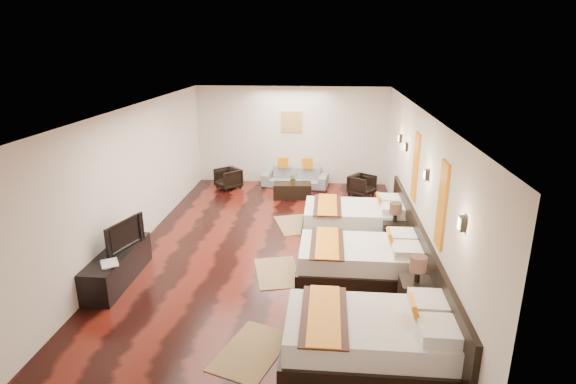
# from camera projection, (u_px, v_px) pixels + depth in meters

# --- Properties ---
(floor) EXTENTS (5.50, 9.50, 0.01)m
(floor) POSITION_uv_depth(u_px,v_px,m) (272.00, 250.00, 9.25)
(floor) COLOR black
(floor) RESTS_ON ground
(ceiling) EXTENTS (5.50, 9.50, 0.01)m
(ceiling) POSITION_uv_depth(u_px,v_px,m) (271.00, 109.00, 8.39)
(ceiling) COLOR white
(ceiling) RESTS_ON floor
(back_wall) EXTENTS (5.50, 0.01, 2.80)m
(back_wall) POSITION_uv_depth(u_px,v_px,m) (292.00, 136.00, 13.32)
(back_wall) COLOR silver
(back_wall) RESTS_ON floor
(left_wall) EXTENTS (0.01, 9.50, 2.80)m
(left_wall) POSITION_uv_depth(u_px,v_px,m) (132.00, 179.00, 9.05)
(left_wall) COLOR silver
(left_wall) RESTS_ON floor
(right_wall) EXTENTS (0.01, 9.50, 2.80)m
(right_wall) POSITION_uv_depth(u_px,v_px,m) (418.00, 186.00, 8.59)
(right_wall) COLOR silver
(right_wall) RESTS_ON floor
(headboard_panel) EXTENTS (0.08, 6.60, 0.90)m
(headboard_panel) POSITION_uv_depth(u_px,v_px,m) (419.00, 251.00, 8.12)
(headboard_panel) COLOR black
(headboard_panel) RESTS_ON floor
(bed_near) EXTENTS (2.29, 1.44, 0.88)m
(bed_near) POSITION_uv_depth(u_px,v_px,m) (372.00, 336.00, 6.02)
(bed_near) COLOR black
(bed_near) RESTS_ON floor
(bed_mid) EXTENTS (2.21, 1.39, 0.84)m
(bed_mid) POSITION_uv_depth(u_px,v_px,m) (361.00, 258.00, 8.22)
(bed_mid) COLOR black
(bed_mid) RESTS_ON floor
(bed_far) EXTENTS (2.25, 1.41, 0.86)m
(bed_far) POSITION_uv_depth(u_px,v_px,m) (355.00, 218.00, 10.12)
(bed_far) COLOR black
(bed_far) RESTS_ON floor
(nightstand_a) EXTENTS (0.47, 0.47, 0.94)m
(nightstand_a) POSITION_uv_depth(u_px,v_px,m) (416.00, 293.00, 7.01)
(nightstand_a) COLOR black
(nightstand_a) RESTS_ON floor
(nightstand_b) EXTENTS (0.45, 0.45, 0.90)m
(nightstand_b) POSITION_uv_depth(u_px,v_px,m) (394.00, 230.00, 9.40)
(nightstand_b) COLOR black
(nightstand_b) RESTS_ON floor
(jute_mat_near) EXTENTS (1.10, 1.38, 0.01)m
(jute_mat_near) POSITION_uv_depth(u_px,v_px,m) (252.00, 351.00, 6.19)
(jute_mat_near) COLOR olive
(jute_mat_near) RESTS_ON floor
(jute_mat_mid) EXTENTS (1.02, 1.34, 0.01)m
(jute_mat_mid) POSITION_uv_depth(u_px,v_px,m) (278.00, 272.00, 8.32)
(jute_mat_mid) COLOR olive
(jute_mat_mid) RESTS_ON floor
(jute_mat_far) EXTENTS (1.08, 1.37, 0.01)m
(jute_mat_far) POSITION_uv_depth(u_px,v_px,m) (295.00, 225.00, 10.51)
(jute_mat_far) COLOR olive
(jute_mat_far) RESTS_ON floor
(tv_console) EXTENTS (0.50, 1.80, 0.55)m
(tv_console) POSITION_uv_depth(u_px,v_px,m) (118.00, 266.00, 7.96)
(tv_console) COLOR black
(tv_console) RESTS_ON floor
(tv) EXTENTS (0.37, 0.92, 0.53)m
(tv) POSITION_uv_depth(u_px,v_px,m) (121.00, 234.00, 7.93)
(tv) COLOR black
(tv) RESTS_ON tv_console
(book) EXTENTS (0.40, 0.43, 0.03)m
(book) POSITION_uv_depth(u_px,v_px,m) (101.00, 265.00, 7.36)
(book) COLOR black
(book) RESTS_ON tv_console
(figurine) EXTENTS (0.44, 0.44, 0.36)m
(figurine) POSITION_uv_depth(u_px,v_px,m) (134.00, 224.00, 8.59)
(figurine) COLOR brown
(figurine) RESTS_ON tv_console
(sofa) EXTENTS (1.94, 0.96, 0.54)m
(sofa) POSITION_uv_depth(u_px,v_px,m) (295.00, 177.00, 13.28)
(sofa) COLOR gray
(sofa) RESTS_ON floor
(armchair_left) EXTENTS (0.87, 0.87, 0.57)m
(armchair_left) POSITION_uv_depth(u_px,v_px,m) (228.00, 178.00, 13.10)
(armchair_left) COLOR black
(armchair_left) RESTS_ON floor
(armchair_right) EXTENTS (0.84, 0.84, 0.56)m
(armchair_right) POSITION_uv_depth(u_px,v_px,m) (362.00, 185.00, 12.50)
(armchair_right) COLOR black
(armchair_right) RESTS_ON floor
(coffee_table) EXTENTS (1.04, 0.59, 0.40)m
(coffee_table) POSITION_uv_depth(u_px,v_px,m) (292.00, 190.00, 12.30)
(coffee_table) COLOR black
(coffee_table) RESTS_ON floor
(table_plant) EXTENTS (0.28, 0.26, 0.26)m
(table_plant) POSITION_uv_depth(u_px,v_px,m) (293.00, 179.00, 12.21)
(table_plant) COLOR #24581D
(table_plant) RESTS_ON coffee_table
(orange_panel_a) EXTENTS (0.04, 0.40, 1.30)m
(orange_panel_a) POSITION_uv_depth(u_px,v_px,m) (442.00, 205.00, 6.70)
(orange_panel_a) COLOR #D86014
(orange_panel_a) RESTS_ON right_wall
(orange_panel_b) EXTENTS (0.04, 0.40, 1.30)m
(orange_panel_b) POSITION_uv_depth(u_px,v_px,m) (416.00, 167.00, 8.78)
(orange_panel_b) COLOR #D86014
(orange_panel_b) RESTS_ON right_wall
(sconce_near) EXTENTS (0.07, 0.12, 0.18)m
(sconce_near) POSITION_uv_depth(u_px,v_px,m) (462.00, 224.00, 5.61)
(sconce_near) COLOR black
(sconce_near) RESTS_ON right_wall
(sconce_mid) EXTENTS (0.07, 0.12, 0.18)m
(sconce_mid) POSITION_uv_depth(u_px,v_px,m) (426.00, 175.00, 7.69)
(sconce_mid) COLOR black
(sconce_mid) RESTS_ON right_wall
(sconce_far) EXTENTS (0.07, 0.12, 0.18)m
(sconce_far) POSITION_uv_depth(u_px,v_px,m) (406.00, 147.00, 9.78)
(sconce_far) COLOR black
(sconce_far) RESTS_ON right_wall
(sconce_lounge) EXTENTS (0.07, 0.12, 0.18)m
(sconce_lounge) POSITION_uv_depth(u_px,v_px,m) (400.00, 138.00, 10.63)
(sconce_lounge) COLOR black
(sconce_lounge) RESTS_ON right_wall
(gold_artwork) EXTENTS (0.60, 0.04, 0.60)m
(gold_artwork) POSITION_uv_depth(u_px,v_px,m) (292.00, 122.00, 13.18)
(gold_artwork) COLOR #AD873F
(gold_artwork) RESTS_ON back_wall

